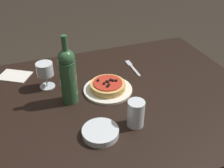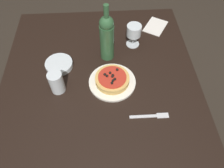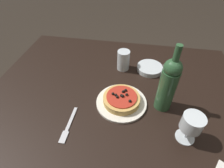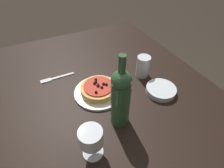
# 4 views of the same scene
# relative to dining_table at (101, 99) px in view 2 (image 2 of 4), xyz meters

# --- Properties ---
(ground_plane) EXTENTS (14.00, 14.00, 0.00)m
(ground_plane) POSITION_rel_dining_table_xyz_m (0.00, 0.00, -0.66)
(ground_plane) COLOR #2D261E
(dining_table) EXTENTS (1.32, 1.04, 0.74)m
(dining_table) POSITION_rel_dining_table_xyz_m (0.00, 0.00, 0.00)
(dining_table) COLOR black
(dining_table) RESTS_ON ground_plane
(dinner_plate) EXTENTS (0.24, 0.24, 0.01)m
(dinner_plate) POSITION_rel_dining_table_xyz_m (-0.04, 0.06, 0.09)
(dinner_plate) COLOR white
(dinner_plate) RESTS_ON dining_table
(pizza) EXTENTS (0.18, 0.18, 0.05)m
(pizza) POSITION_rel_dining_table_xyz_m (-0.04, 0.06, 0.11)
(pizza) COLOR tan
(pizza) RESTS_ON dinner_plate
(wine_glass) EXTENTS (0.08, 0.08, 0.14)m
(wine_glass) POSITION_rel_dining_table_xyz_m (-0.32, 0.20, 0.18)
(wine_glass) COLOR silver
(wine_glass) RESTS_ON dining_table
(wine_bottle) EXTENTS (0.08, 0.08, 0.33)m
(wine_bottle) POSITION_rel_dining_table_xyz_m (-0.24, 0.05, 0.23)
(wine_bottle) COLOR #2D5633
(wine_bottle) RESTS_ON dining_table
(water_cup) EXTENTS (0.07, 0.07, 0.12)m
(water_cup) POSITION_rel_dining_table_xyz_m (-0.02, -0.21, 0.14)
(water_cup) COLOR silver
(water_cup) RESTS_ON dining_table
(side_bowl) EXTENTS (0.15, 0.15, 0.03)m
(side_bowl) POSITION_rel_dining_table_xyz_m (-0.17, -0.22, 0.10)
(side_bowl) COLOR silver
(side_bowl) RESTS_ON dining_table
(fork) EXTENTS (0.03, 0.18, 0.00)m
(fork) POSITION_rel_dining_table_xyz_m (0.17, 0.24, 0.09)
(fork) COLOR silver
(fork) RESTS_ON dining_table
(paper_napkin) EXTENTS (0.20, 0.18, 0.00)m
(paper_napkin) POSITION_rel_dining_table_xyz_m (-0.48, 0.37, 0.08)
(paper_napkin) COLOR silver
(paper_napkin) RESTS_ON dining_table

